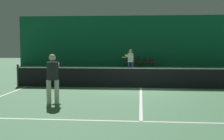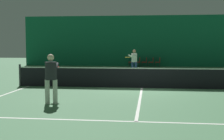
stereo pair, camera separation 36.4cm
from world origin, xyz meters
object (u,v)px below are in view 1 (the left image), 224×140
Objects in this scene: player_far at (130,60)px; courtside_chair_0 at (127,61)px; tennis_net at (141,77)px; courtside_chair_1 at (134,61)px; courtside_chair_3 at (147,61)px; courtside_chair_2 at (140,61)px; courtside_chair_4 at (153,61)px; player_near at (53,75)px.

player_far is 6.99m from courtside_chair_0.
tennis_net is 13.86m from courtside_chair_1.
tennis_net is at bearing 5.19° from courtside_chair_0.
courtside_chair_2 is at bearing -90.00° from courtside_chair_3.
player_far reaches higher than courtside_chair_4.
tennis_net is 14.29× the size of courtside_chair_4.
courtside_chair_1 is at bearing -90.00° from courtside_chair_3.
courtside_chair_2 is (-0.06, 13.85, -0.03)m from tennis_net.
player_far reaches higher than tennis_net.
courtside_chair_1 is 1.00× the size of courtside_chair_4.
courtside_chair_2 and courtside_chair_3 have the same top height.
player_near is at bearing -7.39° from courtside_chair_1.
courtside_chair_1 is 1.80m from courtside_chair_4.
courtside_chair_1 is at bearing -90.00° from courtside_chair_2.
courtside_chair_4 is at bearing -172.09° from player_far.
courtside_chair_4 is (0.60, 0.00, 0.00)m from courtside_chair_3.
courtside_chair_0 is at bearing -90.00° from courtside_chair_2.
player_near is 11.35m from player_far.
player_near is at bearing -12.92° from courtside_chair_4.
courtside_chair_3 is at bearing 90.00° from courtside_chair_0.
courtside_chair_3 is at bearing 87.76° from tennis_net.
courtside_chair_0 is at bearing 95.19° from tennis_net.
courtside_chair_4 is at bearing 90.00° from courtside_chair_2.
player_near reaches higher than courtside_chair_4.
tennis_net is 7.02× the size of player_near.
courtside_chair_0 is at bearing -90.00° from courtside_chair_3.
courtside_chair_3 is at bearing -20.68° from player_near.
tennis_net is at bearing 28.89° from player_far.
courtside_chair_1 is (0.06, 6.95, -0.49)m from player_far.
courtside_chair_0 is 0.60m from courtside_chair_1.
courtside_chair_2 is (0.66, 6.95, -0.49)m from player_far.
player_near reaches higher than courtside_chair_2.
courtside_chair_2 is at bearing -90.00° from courtside_chair_4.
player_near is 2.04× the size of courtside_chair_4.
courtside_chair_3 is (1.26, 6.95, -0.49)m from player_far.
courtside_chair_1 is 1.00× the size of courtside_chair_3.
courtside_chair_0 is 1.00× the size of courtside_chair_4.
courtside_chair_4 is (1.86, 6.95, -0.49)m from player_far.
player_near is 18.42m from courtside_chair_3.
courtside_chair_0 is 1.00× the size of courtside_chair_3.
courtside_chair_1 and courtside_chair_3 have the same top height.
courtside_chair_2 is 1.00× the size of courtside_chair_3.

